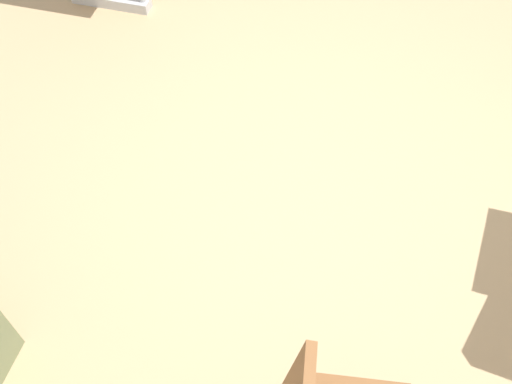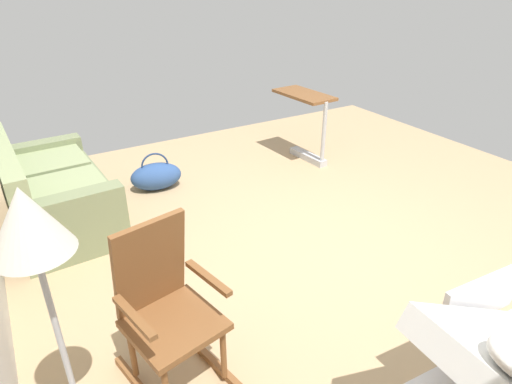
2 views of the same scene
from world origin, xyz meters
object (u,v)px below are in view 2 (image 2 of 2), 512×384
object	(u,v)px
rocking_chair	(166,311)
duffel_bag	(156,176)
overbed_table	(307,119)
couch	(54,195)
floor_lamp	(32,242)

from	to	relation	value
rocking_chair	duffel_bag	world-z (taller)	rocking_chair
rocking_chair	overbed_table	xyz separation A→B (m)	(2.33, -2.73, 0.03)
couch	floor_lamp	distance (m)	2.57
overbed_table	duffel_bag	xyz separation A→B (m)	(0.14, 1.96, -0.38)
rocking_chair	floor_lamp	world-z (taller)	floor_lamp
rocking_chair	duffel_bag	xyz separation A→B (m)	(2.48, -0.77, -0.35)
rocking_chair	floor_lamp	distance (m)	0.92
rocking_chair	overbed_table	world-z (taller)	rocking_chair
duffel_bag	rocking_chair	bearing A→B (deg)	162.65
rocking_chair	floor_lamp	xyz separation A→B (m)	(-0.12, 0.55, 0.72)
couch	duffel_bag	xyz separation A→B (m)	(0.22, -1.07, -0.15)
couch	floor_lamp	xyz separation A→B (m)	(-2.38, 0.25, 0.92)
floor_lamp	overbed_table	distance (m)	4.16
couch	rocking_chair	distance (m)	2.29
rocking_chair	duffel_bag	distance (m)	2.62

